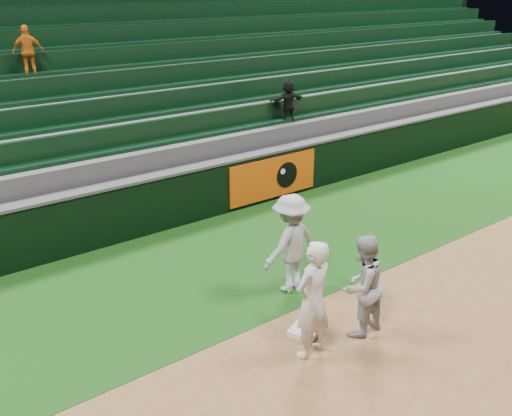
# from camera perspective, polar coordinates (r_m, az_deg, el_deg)

# --- Properties ---
(ground) EXTENTS (70.00, 70.00, 0.00)m
(ground) POSITION_cam_1_polar(r_m,az_deg,el_deg) (8.93, 7.33, -12.72)
(ground) COLOR brown
(ground) RESTS_ON ground
(foul_grass) EXTENTS (36.00, 4.20, 0.01)m
(foul_grass) POSITION_cam_1_polar(r_m,az_deg,el_deg) (10.92, -3.80, -5.69)
(foul_grass) COLOR #0F340D
(foul_grass) RESTS_ON ground
(first_base) EXTENTS (0.53, 0.53, 0.09)m
(first_base) POSITION_cam_1_polar(r_m,az_deg,el_deg) (8.94, 4.87, -12.19)
(first_base) COLOR silver
(first_base) RESTS_ON ground
(first_baseman) EXTENTS (0.70, 0.50, 1.79)m
(first_baseman) POSITION_cam_1_polar(r_m,az_deg,el_deg) (8.08, 5.67, -9.11)
(first_baseman) COLOR silver
(first_baseman) RESTS_ON ground
(baserunner) EXTENTS (0.83, 0.67, 1.62)m
(baserunner) POSITION_cam_1_polar(r_m,az_deg,el_deg) (8.70, 10.52, -7.64)
(baserunner) COLOR #92959B
(baserunner) RESTS_ON ground
(base_coach) EXTENTS (1.20, 0.77, 1.75)m
(base_coach) POSITION_cam_1_polar(r_m,az_deg,el_deg) (9.71, 3.48, -3.56)
(base_coach) COLOR #9A9CA7
(base_coach) RESTS_ON foul_grass
(field_wall) EXTENTS (36.00, 0.45, 1.25)m
(field_wall) POSITION_cam_1_polar(r_m,az_deg,el_deg) (12.41, -9.47, 0.70)
(field_wall) COLOR black
(field_wall) RESTS_ON ground
(stadium_seating) EXTENTS (36.00, 5.95, 4.85)m
(stadium_seating) POSITION_cam_1_polar(r_m,az_deg,el_deg) (15.41, -16.65, 8.36)
(stadium_seating) COLOR #3B3B3E
(stadium_seating) RESTS_ON ground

